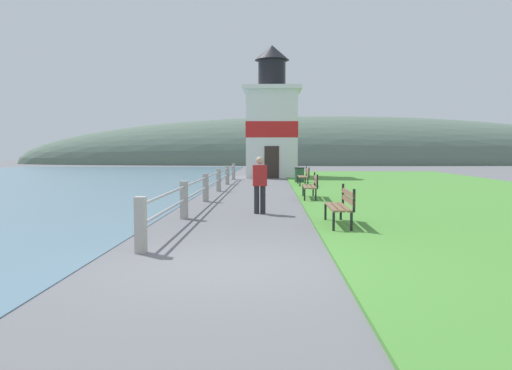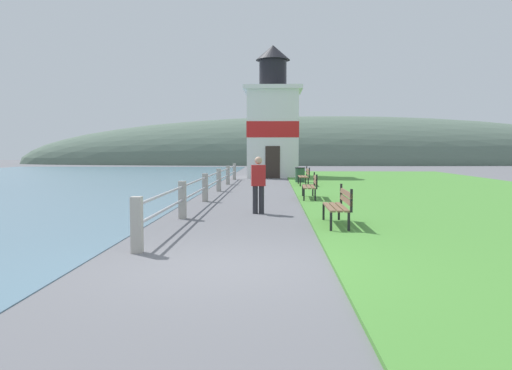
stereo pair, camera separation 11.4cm
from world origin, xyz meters
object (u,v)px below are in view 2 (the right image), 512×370
Objects in this scene: trash_bin at (300,175)px; park_bench_far at (305,175)px; park_bench_near at (339,204)px; park_bench_midway at (311,185)px; person_strolling at (258,183)px; lighthouse at (273,123)px.

park_bench_far is at bearing -86.78° from trash_bin.
park_bench_far reaches higher than trash_bin.
trash_bin is (-0.08, 15.09, -0.11)m from park_bench_near.
park_bench_midway is 1.14× the size of person_strolling.
park_bench_midway is 6.69m from park_bench_far.
park_bench_far is at bearing -89.81° from park_bench_near.
lighthouse is at bearing -79.52° from park_bench_far.
person_strolling is at bearing 79.24° from park_bench_far.
person_strolling reaches higher than park_bench_far.
lighthouse is 6.99m from trash_bin.
trash_bin is at bearing -87.06° from park_bench_far.
lighthouse is (-1.53, 21.21, 2.93)m from park_bench_near.
person_strolling is (-1.90, 2.43, 0.31)m from park_bench_near.
park_bench_midway is 4.20m from person_strolling.
park_bench_midway is at bearing 87.99° from park_bench_far.
lighthouse reaches higher than person_strolling.
park_bench_midway reaches higher than trash_bin.
park_bench_midway is at bearing -90.52° from trash_bin.
park_bench_far is (0.20, 6.69, -0.00)m from park_bench_midway.
park_bench_far is (0.04, 12.93, 0.00)m from park_bench_near.
person_strolling is 1.87× the size of trash_bin.
lighthouse is 10.07× the size of trash_bin.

